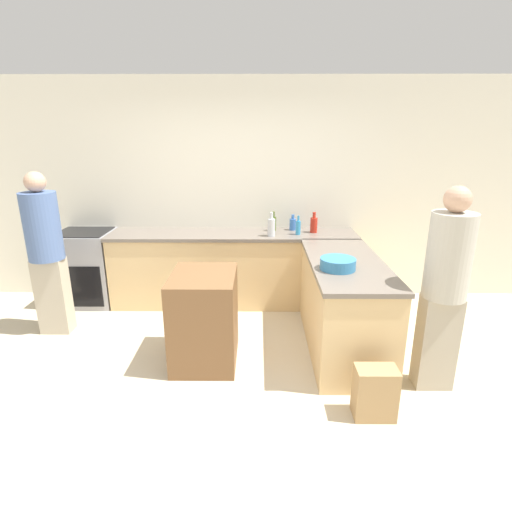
{
  "coord_description": "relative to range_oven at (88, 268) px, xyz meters",
  "views": [
    {
      "loc": [
        0.31,
        -2.9,
        2.06
      ],
      "look_at": [
        0.29,
        0.68,
        0.95
      ],
      "focal_mm": 28.0,
      "sensor_mm": 36.0,
      "label": 1
    }
  ],
  "objects": [
    {
      "name": "water_bottle_blue",
      "position": [
        2.55,
        0.15,
        0.52
      ],
      "size": [
        0.08,
        0.08,
        0.19
      ],
      "color": "#386BB7",
      "rests_on": "counter_back"
    },
    {
      "name": "ground_plane",
      "position": [
        1.81,
        -1.76,
        -0.46
      ],
      "size": [
        14.0,
        14.0,
        0.0
      ],
      "primitive_type": "plane",
      "color": "beige"
    },
    {
      "name": "person_by_range",
      "position": [
        -0.05,
        -0.78,
        0.47
      ],
      "size": [
        0.34,
        0.34,
        1.7
      ],
      "color": "#ADA38E",
      "rests_on": "ground_plane"
    },
    {
      "name": "wall_back",
      "position": [
        1.81,
        0.32,
        0.89
      ],
      "size": [
        8.0,
        0.06,
        2.7
      ],
      "color": "silver",
      "rests_on": "ground_plane"
    },
    {
      "name": "range_oven",
      "position": [
        0.0,
        0.0,
        0.0
      ],
      "size": [
        0.65,
        0.59,
        0.92
      ],
      "color": "#99999E",
      "rests_on": "ground_plane"
    },
    {
      "name": "olive_oil_bottle",
      "position": [
        2.31,
        0.11,
        0.54
      ],
      "size": [
        0.07,
        0.07,
        0.24
      ],
      "color": "#475B1E",
      "rests_on": "counter_back"
    },
    {
      "name": "dish_soap_bottle",
      "position": [
        2.59,
        -0.08,
        0.54
      ],
      "size": [
        0.06,
        0.06,
        0.22
      ],
      "color": "#338CBF",
      "rests_on": "counter_back"
    },
    {
      "name": "island_table",
      "position": [
        1.63,
        -1.34,
        -0.03
      ],
      "size": [
        0.58,
        0.71,
        0.85
      ],
      "color": "brown",
      "rests_on": "ground_plane"
    },
    {
      "name": "mixing_bowl",
      "position": [
        2.82,
        -1.33,
        0.5
      ],
      "size": [
        0.31,
        0.31,
        0.1
      ],
      "color": "teal",
      "rests_on": "counter_peninsula"
    },
    {
      "name": "hot_sauce_bottle",
      "position": [
        2.79,
        0.03,
        0.55
      ],
      "size": [
        0.09,
        0.09,
        0.25
      ],
      "color": "red",
      "rests_on": "counter_back"
    },
    {
      "name": "paper_bag",
      "position": [
        2.99,
        -2.13,
        -0.25
      ],
      "size": [
        0.31,
        0.19,
        0.41
      ],
      "color": "#A88456",
      "rests_on": "ground_plane"
    },
    {
      "name": "counter_back",
      "position": [
        1.81,
        0.0,
        -0.0
      ],
      "size": [
        2.97,
        0.62,
        0.9
      ],
      "color": "#D6B27A",
      "rests_on": "ground_plane"
    },
    {
      "name": "person_at_peninsula",
      "position": [
        3.59,
        -1.73,
        0.46
      ],
      "size": [
        0.33,
        0.33,
        1.69
      ],
      "color": "#ADA38E",
      "rests_on": "ground_plane"
    },
    {
      "name": "counter_peninsula",
      "position": [
        2.95,
        -1.09,
        -0.0
      ],
      "size": [
        0.69,
        1.62,
        0.9
      ],
      "color": "#D6B27A",
      "rests_on": "ground_plane"
    },
    {
      "name": "vinegar_bottle_clear",
      "position": [
        2.27,
        -0.16,
        0.56
      ],
      "size": [
        0.09,
        0.09,
        0.28
      ],
      "color": "silver",
      "rests_on": "counter_back"
    }
  ]
}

